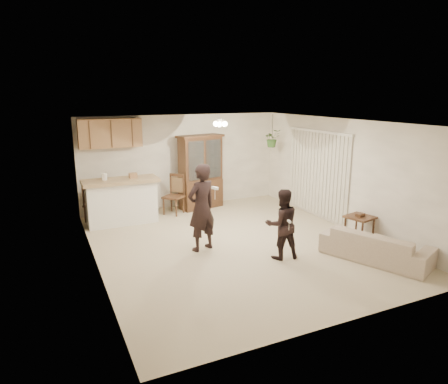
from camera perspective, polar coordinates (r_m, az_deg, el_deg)
name	(u,v)px	position (r m, az deg, el deg)	size (l,w,h in m)	color
floor	(235,244)	(8.36, 1.61, -7.42)	(6.50, 6.50, 0.00)	#BFB691
ceiling	(236,122)	(7.81, 1.74, 9.93)	(5.50, 6.50, 0.02)	silver
wall_back	(183,161)	(10.94, -5.94, 4.40)	(5.50, 0.02, 2.50)	white
wall_front	(348,237)	(5.39, 17.29, -6.10)	(5.50, 0.02, 2.50)	white
wall_left	(93,200)	(7.23, -18.24, -1.13)	(0.02, 6.50, 2.50)	white
wall_right	(343,174)	(9.52, 16.69, 2.47)	(0.02, 6.50, 2.50)	white
breakfast_bar	(122,203)	(9.80, -14.38, -1.58)	(1.60, 0.55, 1.00)	white
bar_top	(120,181)	(9.67, -14.57, 1.57)	(1.75, 0.70, 0.08)	#9D8C5E
upper_cabinets	(110,133)	(10.21, -15.96, 8.08)	(1.50, 0.34, 0.70)	olive
vertical_blinds	(317,174)	(10.20, 13.15, 2.56)	(0.06, 2.30, 2.10)	beige
ceiling_fixture	(220,123)	(8.98, -0.57, 9.81)	(0.36, 0.36, 0.20)	beige
hanging_plant	(272,138)	(11.07, 6.89, 7.62)	(0.43, 0.37, 0.48)	#2B5F26
plant_cord	(272,126)	(11.04, 6.93, 9.30)	(0.01, 0.01, 0.65)	black
sofa	(376,241)	(7.98, 20.90, -6.62)	(1.87, 0.73, 0.73)	beige
adult	(202,206)	(7.80, -3.23, -2.04)	(0.66, 0.43, 1.80)	black
child	(282,224)	(7.54, 8.27, -4.53)	(0.66, 0.51, 1.35)	black
china_hutch	(201,172)	(10.75, -3.36, 2.81)	(1.33, 0.73, 1.98)	#321A12
side_table	(359,229)	(8.84, 18.73, -4.97)	(0.62, 0.62, 0.62)	#321A12
chair_bar	(95,212)	(10.14, -17.96, -2.73)	(0.54, 0.54, 0.91)	#321A12
chair_hutch_left	(174,203)	(10.39, -7.20, -1.57)	(0.64, 0.64, 1.02)	#321A12
chair_hutch_right	(190,198)	(10.83, -4.83, -0.88)	(0.64, 0.64, 1.02)	#321A12
controller_adult	(215,188)	(7.39, -1.30, 0.56)	(0.05, 0.15, 0.05)	white
controller_child	(289,221)	(7.22, 9.29, -4.17)	(0.04, 0.12, 0.04)	white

